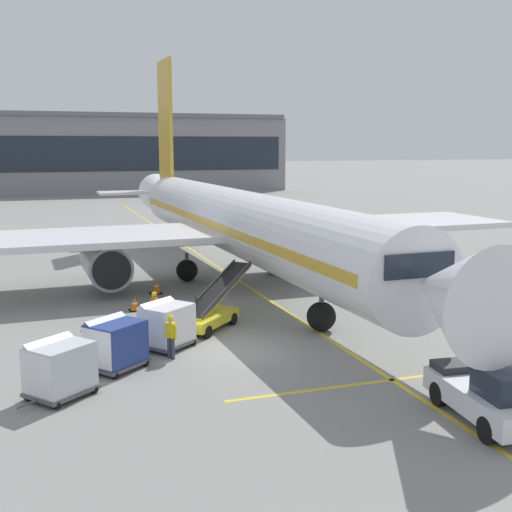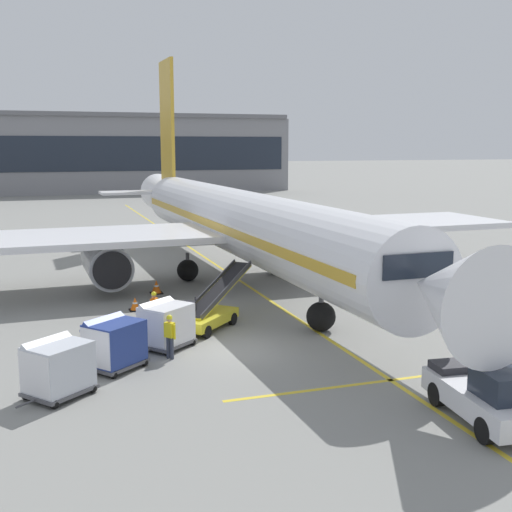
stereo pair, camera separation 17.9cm
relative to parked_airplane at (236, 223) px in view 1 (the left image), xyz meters
The scene contains 14 objects.
ground_plane 14.27m from the parked_airplane, 106.93° to the right, with size 600.00×600.00×0.00m, color gray.
parked_airplane is the anchor object (origin of this frame).
belt_loader 10.81m from the parked_airplane, 114.05° to the right, with size 4.71×4.79×2.58m.
baggage_cart_lead 13.82m from the parked_airplane, 119.26° to the right, with size 2.63×2.50×1.91m.
baggage_cart_second 16.61m from the parked_airplane, 122.88° to the right, with size 2.63×2.50×1.91m.
baggage_cart_third 19.49m from the parked_airplane, 124.55° to the right, with size 2.63×2.50×1.91m.
pushback_tug 22.26m from the parked_airplane, 87.03° to the right, with size 2.52×4.58×1.83m.
ground_crew_by_loader 11.55m from the parked_airplane, 126.03° to the right, with size 0.40×0.51×1.74m.
ground_crew_by_carts 15.14m from the parked_airplane, 116.87° to the right, with size 0.42×0.47×1.74m.
safety_cone_engine_keepout 9.37m from the parked_airplane, 142.32° to the right, with size 0.59×0.59×0.67m.
safety_cone_wingtip 6.47m from the parked_airplane, 159.94° to the right, with size 0.67×0.67×0.76m.
apron_guidance_line_lead_in 3.66m from the parked_airplane, 80.92° to the right, with size 0.20×110.00×0.01m.
apron_guidance_line_stop_bar 18.43m from the parked_airplane, 89.92° to the right, with size 12.00×0.20×0.01m.
terminal_building 84.76m from the parked_airplane, 98.86° to the left, with size 90.95×18.22×13.57m.
Camera 1 is at (-7.39, -23.99, 8.13)m, focal length 45.77 mm.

